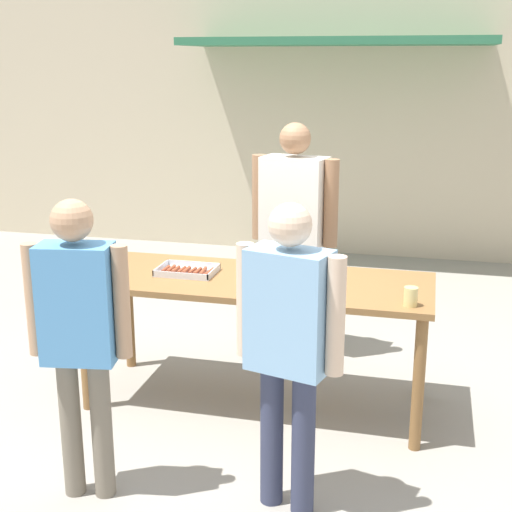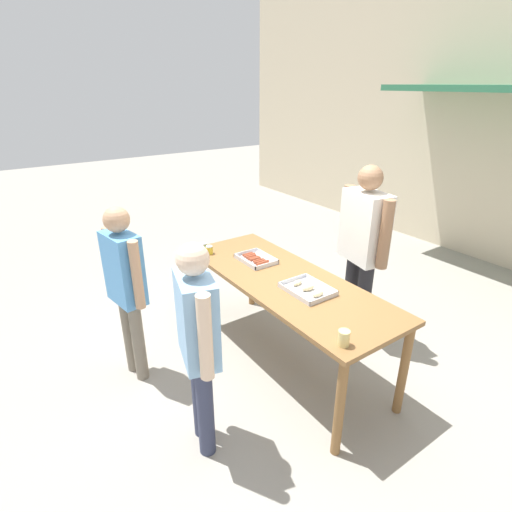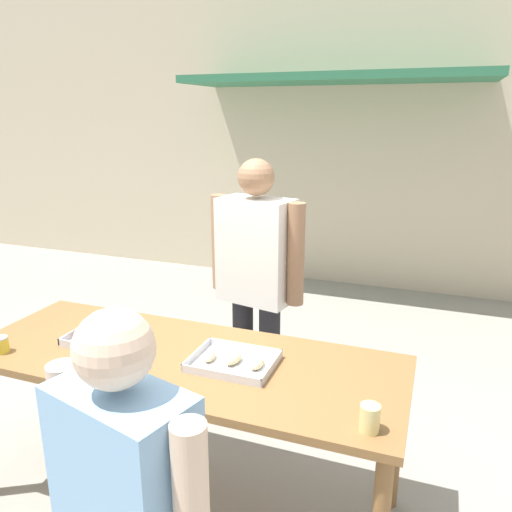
# 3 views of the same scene
# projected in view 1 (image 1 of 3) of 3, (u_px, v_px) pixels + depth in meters

# --- Properties ---
(ground_plane) EXTENTS (24.00, 24.00, 0.00)m
(ground_plane) POSITION_uv_depth(u_px,v_px,m) (256.00, 402.00, 4.79)
(ground_plane) COLOR gray
(building_facade_back) EXTENTS (12.00, 1.11, 4.50)m
(building_facade_back) POSITION_uv_depth(u_px,v_px,m) (342.00, 56.00, 7.91)
(building_facade_back) COLOR beige
(building_facade_back) RESTS_ON ground
(serving_table) EXTENTS (2.24, 0.83, 0.87)m
(serving_table) POSITION_uv_depth(u_px,v_px,m) (256.00, 293.00, 4.59)
(serving_table) COLOR brown
(serving_table) RESTS_ON ground
(food_tray_sausages) EXTENTS (0.38, 0.28, 0.04)m
(food_tray_sausages) POSITION_uv_depth(u_px,v_px,m) (187.00, 271.00, 4.67)
(food_tray_sausages) COLOR silver
(food_tray_sausages) RESTS_ON serving_table
(food_tray_buns) EXTENTS (0.40, 0.31, 0.06)m
(food_tray_buns) POSITION_uv_depth(u_px,v_px,m) (301.00, 279.00, 4.50)
(food_tray_buns) COLOR silver
(food_tray_buns) RESTS_ON serving_table
(condiment_jar_mustard) EXTENTS (0.07, 0.07, 0.08)m
(condiment_jar_mustard) POSITION_uv_depth(u_px,v_px,m) (94.00, 275.00, 4.50)
(condiment_jar_mustard) COLOR #567A38
(condiment_jar_mustard) RESTS_ON serving_table
(condiment_jar_ketchup) EXTENTS (0.07, 0.07, 0.08)m
(condiment_jar_ketchup) POSITION_uv_depth(u_px,v_px,m) (110.00, 275.00, 4.49)
(condiment_jar_ketchup) COLOR gold
(condiment_jar_ketchup) RESTS_ON serving_table
(beer_cup) EXTENTS (0.08, 0.08, 0.11)m
(beer_cup) POSITION_uv_depth(u_px,v_px,m) (411.00, 297.00, 4.04)
(beer_cup) COLOR #DBC67A
(beer_cup) RESTS_ON serving_table
(person_server_behind_table) EXTENTS (0.67, 0.35, 1.78)m
(person_server_behind_table) POSITION_uv_depth(u_px,v_px,m) (294.00, 221.00, 5.34)
(person_server_behind_table) COLOR #232328
(person_server_behind_table) RESTS_ON ground
(person_customer_holding_hotdog) EXTENTS (0.52, 0.26, 1.59)m
(person_customer_holding_hotdog) POSITION_uv_depth(u_px,v_px,m) (79.00, 324.00, 3.54)
(person_customer_holding_hotdog) COLOR #756B5B
(person_customer_holding_hotdog) RESTS_ON ground
(person_customer_with_cup) EXTENTS (0.55, 0.31, 1.59)m
(person_customer_with_cup) POSITION_uv_depth(u_px,v_px,m) (289.00, 334.00, 3.43)
(person_customer_with_cup) COLOR #333851
(person_customer_with_cup) RESTS_ON ground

